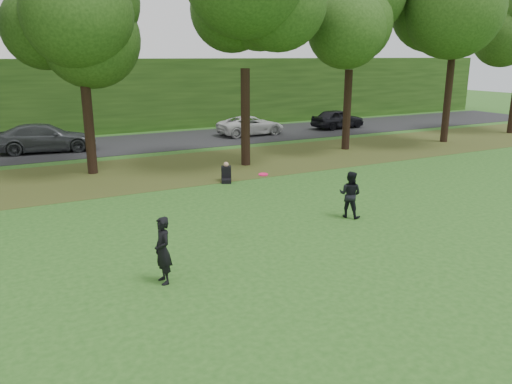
# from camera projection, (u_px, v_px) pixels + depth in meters

# --- Properties ---
(ground) EXTENTS (120.00, 120.00, 0.00)m
(ground) POSITION_uv_depth(u_px,v_px,m) (323.00, 275.00, 12.24)
(ground) COLOR #25551A
(ground) RESTS_ON ground
(leaf_litter) EXTENTS (60.00, 7.00, 0.01)m
(leaf_litter) POSITION_uv_depth(u_px,v_px,m) (163.00, 170.00, 23.36)
(leaf_litter) COLOR #49401A
(leaf_litter) RESTS_ON ground
(street) EXTENTS (70.00, 7.00, 0.02)m
(street) POSITION_uv_depth(u_px,v_px,m) (123.00, 144.00, 30.19)
(street) COLOR black
(street) RESTS_ON ground
(far_hedge) EXTENTS (70.00, 3.00, 5.00)m
(far_hedge) POSITION_uv_depth(u_px,v_px,m) (100.00, 96.00, 34.67)
(far_hedge) COLOR #1D3E11
(far_hedge) RESTS_ON ground
(player_left) EXTENTS (0.42, 0.61, 1.62)m
(player_left) POSITION_uv_depth(u_px,v_px,m) (163.00, 250.00, 11.62)
(player_left) COLOR black
(player_left) RESTS_ON ground
(player_right) EXTENTS (0.91, 0.96, 1.56)m
(player_right) POSITION_uv_depth(u_px,v_px,m) (350.00, 194.00, 16.42)
(player_right) COLOR black
(player_right) RESTS_ON ground
(parked_cars) EXTENTS (37.45, 3.87, 1.54)m
(parked_cars) POSITION_uv_depth(u_px,v_px,m) (94.00, 136.00, 28.62)
(parked_cars) COLOR black
(parked_cars) RESTS_ON street
(frisbee) EXTENTS (0.32, 0.32, 0.05)m
(frisbee) POSITION_uv_depth(u_px,v_px,m) (263.00, 174.00, 13.96)
(frisbee) COLOR #FD155B
(frisbee) RESTS_ON ground
(seated_person) EXTENTS (0.67, 0.83, 0.83)m
(seated_person) POSITION_uv_depth(u_px,v_px,m) (226.00, 174.00, 21.25)
(seated_person) COLOR black
(seated_person) RESTS_ON ground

